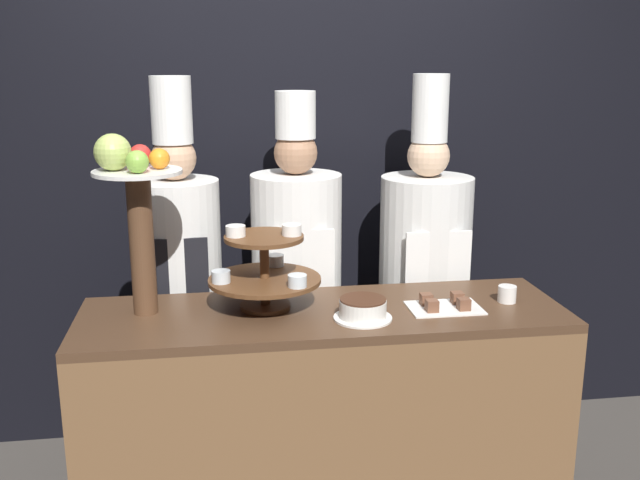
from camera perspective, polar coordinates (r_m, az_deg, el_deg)
The scene contains 10 objects.
wall_back at distance 3.51m, azimuth -2.02°, elevation 6.53°, with size 10.00×0.06×2.80m.
buffet_counter at distance 2.90m, azimuth 0.30°, elevation -14.50°, with size 1.84×0.57×0.95m.
tiered_stand at distance 2.69m, azimuth -4.46°, elevation -2.30°, with size 0.43×0.43×0.33m.
fruit_pedestal at distance 2.65m, azimuth -14.60°, elevation 3.23°, with size 0.32×0.32×0.67m.
cake_round at distance 2.61m, azimuth 3.44°, elevation -5.56°, with size 0.22×0.22×0.08m.
cup_white at distance 2.88m, azimuth 14.74°, elevation -4.20°, with size 0.07×0.07×0.06m.
cake_square_tray at distance 2.76m, azimuth 9.94°, elevation -5.11°, with size 0.28×0.19×0.05m.
chef_left at distance 3.20m, azimuth -11.18°, elevation -2.54°, with size 0.37×0.37×1.81m.
chef_center_left at distance 3.22m, azimuth -1.88°, elevation -2.39°, with size 0.40×0.40×1.74m.
chef_center_right at distance 3.34m, azimuth 8.35°, elevation -2.14°, with size 0.42×0.42×1.81m.
Camera 1 is at (-0.39, -2.23, 1.87)m, focal length 40.00 mm.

